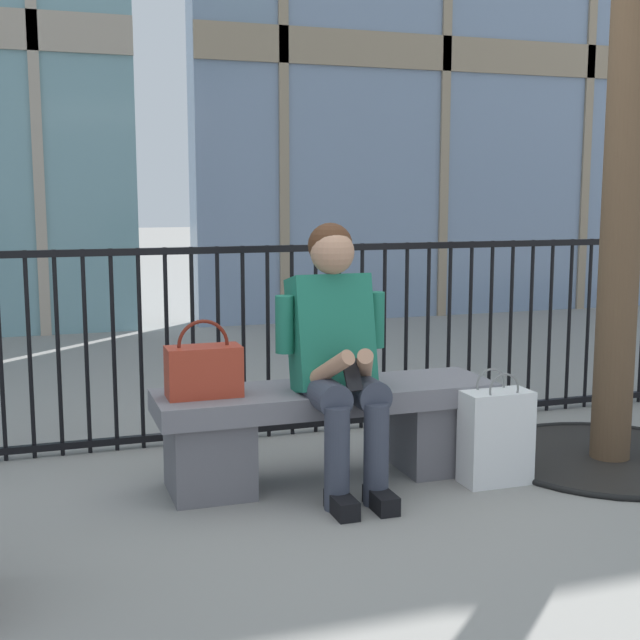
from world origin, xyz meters
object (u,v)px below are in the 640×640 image
object	(u,v)px
seated_person_with_phone	(337,349)
handbag_on_bench	(204,370)
shopping_bag	(496,436)
stone_bench	(327,424)

from	to	relation	value
seated_person_with_phone	handbag_on_bench	bearing A→B (deg)	168.53
handbag_on_bench	shopping_bag	bearing A→B (deg)	-12.35
stone_bench	shopping_bag	bearing A→B (deg)	-22.13
handbag_on_bench	shopping_bag	xyz separation A→B (m)	(1.31, -0.29, -0.35)
stone_bench	handbag_on_bench	world-z (taller)	handbag_on_bench
shopping_bag	seated_person_with_phone	bearing A→B (deg)	166.94
seated_person_with_phone	stone_bench	bearing A→B (deg)	92.26
stone_bench	shopping_bag	distance (m)	0.79
handbag_on_bench	shopping_bag	size ratio (longest dim) A/B	0.65
stone_bench	seated_person_with_phone	world-z (taller)	seated_person_with_phone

